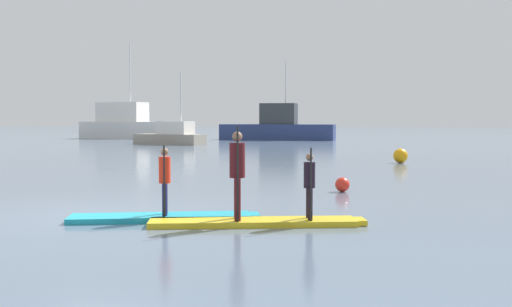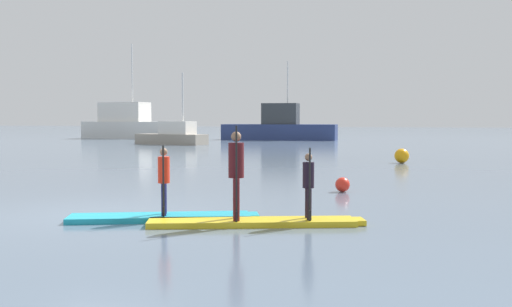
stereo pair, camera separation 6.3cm
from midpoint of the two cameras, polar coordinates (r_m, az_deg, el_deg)
ground_plane at (r=12.00m, az=-14.44°, el=-5.57°), size 240.00×240.00×0.00m
paddleboard_near at (r=11.13m, az=-8.45°, el=-5.93°), size 3.37×1.89×0.10m
paddler_child_solo at (r=11.03m, az=-8.45°, el=-2.20°), size 0.28×0.39×1.26m
paddleboard_far at (r=10.51m, az=0.18°, el=-6.44°), size 3.68×1.80×0.10m
paddler_adult at (r=10.38m, az=-1.69°, el=-1.49°), size 0.34×0.46×1.61m
paddler_child_front at (r=10.49m, az=5.10°, el=-2.69°), size 0.25×0.38×1.23m
fishing_boat_white_large at (r=56.74m, az=-11.54°, el=2.66°), size 9.81×3.46×8.55m
fishing_boat_green_midground at (r=43.23m, az=-7.70°, el=1.69°), size 5.48×2.70×5.00m
motor_boat_small_navy at (r=51.91m, az=2.26°, el=2.44°), size 9.80×2.94×6.64m
mooring_buoy_near at (r=25.71m, az=13.53°, el=-0.21°), size 0.59×0.59×0.59m
mooring_buoy_mid at (r=15.34m, az=8.20°, el=-2.90°), size 0.36×0.36×0.36m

